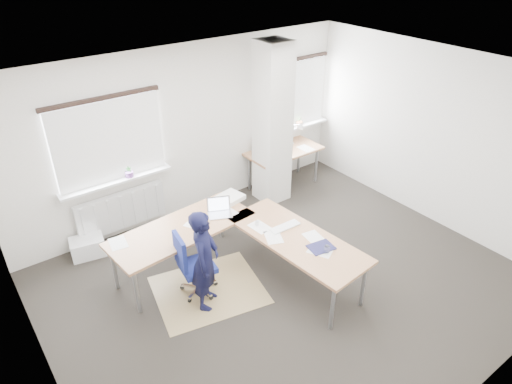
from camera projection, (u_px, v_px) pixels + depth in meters
ground at (285, 283)px, 6.29m from camera, size 6.00×6.00×0.00m
room_shell at (278, 154)px, 5.82m from camera, size 6.04×5.04×2.82m
floor_mat at (209, 290)px, 6.17m from camera, size 1.62×1.45×0.01m
white_crate at (88, 247)px, 6.77m from camera, size 0.53×0.42×0.29m
desk_main at (240, 233)px, 6.13m from camera, size 2.62×2.62×0.96m
desk_side at (284, 152)px, 8.34m from camera, size 1.40×0.71×1.22m
task_chair at (196, 276)px, 6.01m from camera, size 0.53×0.52×0.97m
person at (205, 260)px, 5.62m from camera, size 0.59×0.60×1.40m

